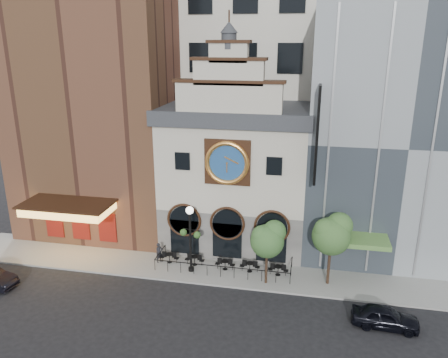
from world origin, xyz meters
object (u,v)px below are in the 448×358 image
car_right (385,317)px  pedestrian (159,253)px  bistro_2 (225,264)px  bistro_0 (169,257)px  bistro_4 (278,270)px  lamppost (190,232)px  bistro_3 (250,266)px  tree_left (268,239)px  bistro_1 (195,260)px  tree_right (332,233)px

car_right → pedestrian: (-16.89, 5.08, 0.27)m
bistro_2 → car_right: 12.40m
bistro_0 → bistro_4: 8.87m
lamppost → car_right: bearing=-4.5°
bistro_0 → pedestrian: 0.92m
bistro_3 → lamppost: size_ratio=0.29×
bistro_3 → car_right: car_right is taller
tree_left → car_right: bearing=-24.4°
bistro_2 → lamppost: lamppost is taller
bistro_4 → bistro_2: bearing=179.4°
car_right → tree_left: size_ratio=0.84×
bistro_1 → bistro_3: size_ratio=1.00×
bistro_2 → tree_left: tree_left is taller
car_right → pedestrian: pedestrian is taller
car_right → bistro_2: bearing=70.1°
pedestrian → tree_left: (8.95, -1.48, 2.80)m
bistro_1 → bistro_4: bearing=-2.4°
lamppost → tree_right: bearing=13.6°
bistro_1 → tree_right: size_ratio=0.28×
bistro_3 → tree_right: 7.03m
bistro_4 → bistro_0: bearing=178.3°
bistro_1 → lamppost: size_ratio=0.29×
bistro_1 → tree_right: (10.53, -0.72, 3.62)m
bistro_3 → pedestrian: size_ratio=0.95×
bistro_2 → pedestrian: (-5.52, 0.15, 0.37)m
pedestrian → lamppost: bearing=-70.3°
bistro_1 → tree_right: tree_right is taller
bistro_1 → car_right: (13.93, -5.16, 0.10)m
pedestrian → lamppost: size_ratio=0.31×
pedestrian → car_right: bearing=-70.2°
tree_right → pedestrian: bearing=177.3°
bistro_2 → tree_left: 4.86m
tree_left → bistro_2: bearing=158.9°
bistro_0 → tree_left: tree_left is taller
pedestrian → bistro_1: bearing=-51.8°
bistro_4 → tree_left: tree_left is taller
bistro_1 → bistro_2: (2.55, -0.23, 0.00)m
pedestrian → bistro_0: bearing=-48.8°
bistro_0 → bistro_3: size_ratio=1.00×
bistro_3 → bistro_4: same height
lamppost → tree_left: (6.01, -0.58, 0.27)m
car_right → tree_right: tree_right is taller
bistro_3 → pedestrian: pedestrian is taller
tree_left → tree_right: (4.54, 0.84, 0.46)m
car_right → tree_left: (-7.94, 3.60, 3.07)m
bistro_0 → bistro_4: (8.87, -0.26, 0.00)m
bistro_2 → tree_left: bearing=-21.1°
pedestrian → lamppost: lamppost is taller
tree_left → bistro_1: bearing=165.4°
bistro_2 → bistro_0: bearing=177.3°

